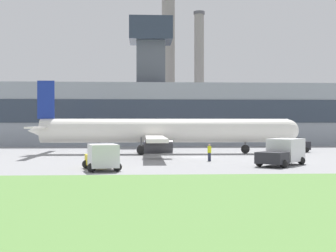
# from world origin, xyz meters

# --- Properties ---
(ground_plane) EXTENTS (400.00, 400.00, 0.00)m
(ground_plane) POSITION_xyz_m (0.00, 0.00, 0.00)
(ground_plane) COLOR gray
(grass_strip) EXTENTS (240.00, 37.00, 0.06)m
(grass_strip) POSITION_xyz_m (0.00, -36.50, 0.03)
(grass_strip) COLOR #5B8942
(grass_strip) RESTS_ON ground_plane
(terminal_building) EXTENTS (62.98, 12.56, 21.56)m
(terminal_building) POSITION_xyz_m (-0.31, 29.60, 5.65)
(terminal_building) COLOR #8C939E
(terminal_building) RESTS_ON ground_plane
(smokestack_left) EXTENTS (3.66, 3.66, 43.05)m
(smokestack_left) POSITION_xyz_m (0.59, 63.01, 21.67)
(smokestack_left) COLOR gray
(smokestack_left) RESTS_ON ground_plane
(smokestack_right) EXTENTS (2.64, 2.64, 30.16)m
(smokestack_right) POSITION_xyz_m (7.70, 59.20, 15.19)
(smokestack_right) COLOR gray
(smokestack_right) RESTS_ON ground_plane
(airplane) EXTENTS (32.78, 29.10, 8.77)m
(airplane) POSITION_xyz_m (-3.43, 5.29, 2.71)
(airplane) COLOR white
(airplane) RESTS_ON ground_plane
(pushback_tug) EXTENTS (3.84, 2.62, 1.88)m
(pushback_tug) POSITION_xyz_m (13.58, 7.77, 0.85)
(pushback_tug) COLOR #232328
(pushback_tug) RESTS_ON ground_plane
(baggage_truck) EXTENTS (5.42, 5.88, 2.33)m
(baggage_truck) POSITION_xyz_m (6.57, -10.58, 1.15)
(baggage_truck) COLOR #232328
(baggage_truck) RESTS_ON ground_plane
(fuel_truck) EXTENTS (3.38, 4.86, 2.08)m
(fuel_truck) POSITION_xyz_m (-8.95, -14.20, 1.02)
(fuel_truck) COLOR yellow
(fuel_truck) RESTS_ON ground_plane
(ground_crew_person) EXTENTS (0.44, 0.44, 1.68)m
(ground_crew_person) POSITION_xyz_m (0.76, -5.76, 0.86)
(ground_crew_person) COLOR #23283D
(ground_crew_person) RESTS_ON ground_plane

